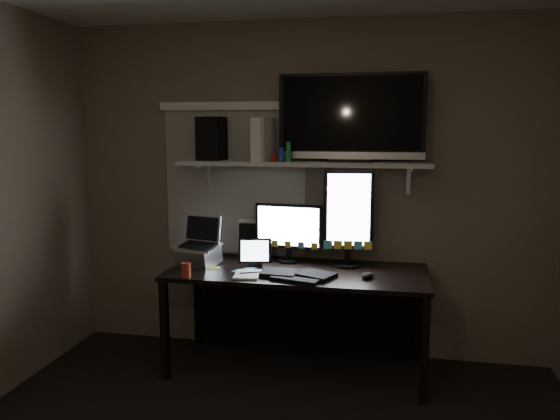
% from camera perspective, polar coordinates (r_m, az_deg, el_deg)
% --- Properties ---
extents(back_wall, '(3.60, 0.00, 3.60)m').
position_cam_1_polar(back_wall, '(4.11, 2.72, 2.05)').
color(back_wall, '#695D4B').
rests_on(back_wall, floor).
extents(window_blinds, '(1.10, 0.02, 1.10)m').
position_cam_1_polar(window_blinds, '(4.21, -4.74, 2.87)').
color(window_blinds, '#B1AB9F').
rests_on(window_blinds, back_wall).
extents(desk, '(1.80, 0.75, 0.73)m').
position_cam_1_polar(desk, '(4.01, 2.10, -8.30)').
color(desk, black).
rests_on(desk, floor).
extents(wall_shelf, '(1.80, 0.35, 0.03)m').
position_cam_1_polar(wall_shelf, '(3.92, 2.36, 4.89)').
color(wall_shelf, beige).
rests_on(wall_shelf, back_wall).
extents(monitor_landscape, '(0.51, 0.10, 0.44)m').
position_cam_1_polar(monitor_landscape, '(4.03, 0.90, -2.38)').
color(monitor_landscape, black).
rests_on(monitor_landscape, desk).
extents(monitor_portrait, '(0.36, 0.10, 0.71)m').
position_cam_1_polar(monitor_portrait, '(3.91, 7.16, -0.77)').
color(monitor_portrait, black).
rests_on(monitor_portrait, desk).
extents(keyboard, '(0.52, 0.31, 0.03)m').
position_cam_1_polar(keyboard, '(3.68, 1.86, -6.74)').
color(keyboard, black).
rests_on(keyboard, desk).
extents(mouse, '(0.10, 0.13, 0.04)m').
position_cam_1_polar(mouse, '(3.68, 9.13, -6.75)').
color(mouse, black).
rests_on(mouse, desk).
extents(notepad, '(0.19, 0.25, 0.01)m').
position_cam_1_polar(notepad, '(3.71, -3.44, -6.75)').
color(notepad, white).
rests_on(notepad, desk).
extents(tablet, '(0.25, 0.15, 0.21)m').
position_cam_1_polar(tablet, '(3.93, -2.59, -4.43)').
color(tablet, black).
rests_on(tablet, desk).
extents(file_sorter, '(0.23, 0.11, 0.29)m').
position_cam_1_polar(file_sorter, '(4.19, -2.63, -3.05)').
color(file_sorter, black).
rests_on(file_sorter, desk).
extents(laptop, '(0.36, 0.32, 0.34)m').
position_cam_1_polar(laptop, '(3.99, -8.58, -3.30)').
color(laptop, silver).
rests_on(laptop, desk).
extents(cup, '(0.08, 0.08, 0.10)m').
position_cam_1_polar(cup, '(3.71, -9.81, -6.20)').
color(cup, '#9B301C').
rests_on(cup, desk).
extents(sticky_notes, '(0.32, 0.24, 0.00)m').
position_cam_1_polar(sticky_notes, '(3.88, -4.94, -6.15)').
color(sticky_notes, yellow).
rests_on(sticky_notes, desk).
extents(tv, '(1.03, 0.20, 0.61)m').
position_cam_1_polar(tv, '(3.91, 7.46, 9.54)').
color(tv, black).
rests_on(tv, wall_shelf).
extents(game_console, '(0.13, 0.27, 0.31)m').
position_cam_1_polar(game_console, '(3.96, -1.75, 7.37)').
color(game_console, silver).
rests_on(game_console, wall_shelf).
extents(speaker, '(0.19, 0.22, 0.32)m').
position_cam_1_polar(speaker, '(4.09, -7.16, 7.42)').
color(speaker, black).
rests_on(speaker, wall_shelf).
extents(bottles, '(0.22, 0.05, 0.14)m').
position_cam_1_polar(bottles, '(3.88, 0.16, 6.10)').
color(bottles, '#A50F0C').
rests_on(bottles, wall_shelf).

